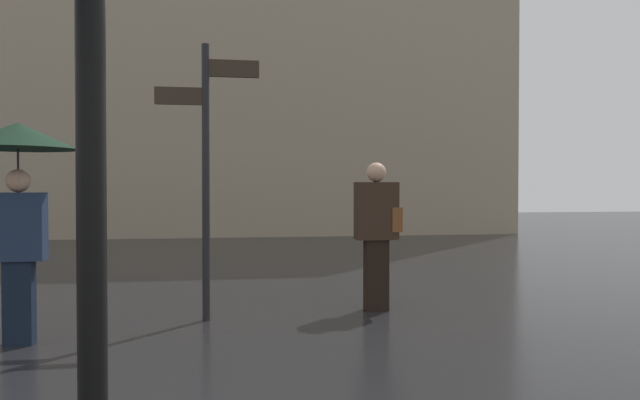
# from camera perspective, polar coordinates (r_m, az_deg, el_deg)

# --- Properties ---
(pedestrian_with_umbrella) EXTENTS (1.04, 1.04, 1.98)m
(pedestrian_with_umbrella) POSITION_cam_1_polar(r_m,az_deg,el_deg) (5.95, -26.81, 2.96)
(pedestrian_with_umbrella) COLOR black
(pedestrian_with_umbrella) RESTS_ON ground
(pedestrian_with_bag) EXTENTS (0.52, 0.24, 1.69)m
(pedestrian_with_bag) POSITION_cam_1_polar(r_m,az_deg,el_deg) (6.86, 5.49, -2.55)
(pedestrian_with_bag) COLOR black
(pedestrian_with_bag) RESTS_ON ground
(street_signpost) EXTENTS (1.08, 0.08, 2.91)m
(street_signpost) POSITION_cam_1_polar(r_m,az_deg,el_deg) (6.41, -10.77, 4.42)
(street_signpost) COLOR black
(street_signpost) RESTS_ON ground
(building_block) EXTENTS (18.44, 2.83, 14.05)m
(building_block) POSITION_cam_1_polar(r_m,az_deg,el_deg) (19.30, -10.28, 18.06)
(building_block) COLOR gray
(building_block) RESTS_ON ground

